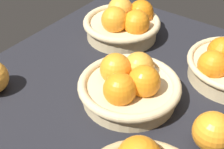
# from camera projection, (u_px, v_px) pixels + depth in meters

# --- Properties ---
(market_tray) EXTENTS (0.84, 0.72, 0.03)m
(market_tray) POSITION_uv_depth(u_px,v_px,m) (122.00, 97.00, 0.79)
(market_tray) COLOR black
(market_tray) RESTS_ON ground
(basket_center) EXTENTS (0.23, 0.23, 0.10)m
(basket_center) POSITION_uv_depth(u_px,v_px,m) (129.00, 85.00, 0.74)
(basket_center) COLOR #D3BC8C
(basket_center) RESTS_ON market_tray
(basket_near_left) EXTENTS (0.22, 0.22, 0.11)m
(basket_near_left) POSITION_uv_depth(u_px,v_px,m) (124.00, 23.00, 0.95)
(basket_near_left) COLOR #D3BC8C
(basket_near_left) RESTS_ON market_tray
(loose_orange_front_gap) EXTENTS (0.08, 0.08, 0.08)m
(loose_orange_front_gap) POSITION_uv_depth(u_px,v_px,m) (213.00, 132.00, 0.63)
(loose_orange_front_gap) COLOR orange
(loose_orange_front_gap) RESTS_ON market_tray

